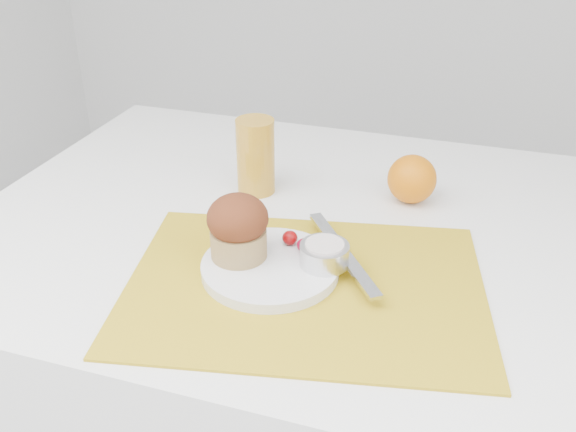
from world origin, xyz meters
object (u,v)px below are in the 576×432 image
(table, at_px, (338,403))
(muffin, at_px, (238,227))
(orange, at_px, (412,179))
(plate, at_px, (270,267))
(juice_glass, at_px, (256,156))

(table, distance_m, muffin, 0.48)
(orange, bearing_deg, plate, -118.64)
(orange, relative_size, juice_glass, 0.62)
(juice_glass, xyz_separation_m, muffin, (0.06, -0.23, 0.00))
(table, height_order, muffin, muffin)
(table, relative_size, plate, 6.31)
(orange, height_order, muffin, muffin)
(table, distance_m, plate, 0.42)
(table, bearing_deg, muffin, -128.42)
(orange, bearing_deg, table, -122.87)
(plate, height_order, muffin, muffin)
(table, xyz_separation_m, juice_glass, (-0.18, 0.08, 0.44))
(juice_glass, distance_m, muffin, 0.24)
(table, xyz_separation_m, plate, (-0.07, -0.16, 0.39))
(plate, bearing_deg, table, 64.91)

